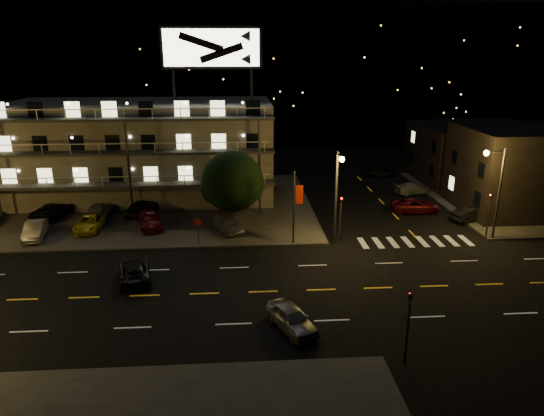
{
  "coord_description": "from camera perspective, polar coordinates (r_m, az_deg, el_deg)",
  "views": [
    {
      "loc": [
        0.55,
        -29.72,
        15.7
      ],
      "look_at": [
        3.16,
        8.0,
        3.41
      ],
      "focal_mm": 32.0,
      "sensor_mm": 36.0,
      "label": 1
    }
  ],
  "objects": [
    {
      "name": "side_car_1",
      "position": [
        51.46,
        16.5,
        0.27
      ],
      "size": [
        4.98,
        2.38,
        1.37
      ],
      "primitive_type": "imported",
      "rotation": [
        0.0,
        0.0,
        1.55
      ],
      "color": "#5B0D15",
      "rests_on": "ground"
    },
    {
      "name": "curb_ne",
      "position": [
        59.86,
        25.7,
        1.05
      ],
      "size": [
        16.0,
        24.0,
        0.15
      ],
      "primitive_type": "cube",
      "color": "#333331",
      "rests_on": "ground"
    },
    {
      "name": "ground",
      "position": [
        33.62,
        -4.5,
        -9.9
      ],
      "size": [
        140.0,
        140.0,
        0.0
      ],
      "primitive_type": "plane",
      "color": "black",
      "rests_on": "ground"
    },
    {
      "name": "tree",
      "position": [
        43.58,
        -4.72,
        2.93
      ],
      "size": [
        5.7,
        5.48,
        7.17
      ],
      "color": "black",
      "rests_on": "curb_nw"
    },
    {
      "name": "side_car_2",
      "position": [
        58.11,
        16.24,
        2.23
      ],
      "size": [
        4.54,
        2.64,
        1.24
      ],
      "primitive_type": "imported",
      "rotation": [
        0.0,
        0.0,
        1.8
      ],
      "color": "gray",
      "rests_on": "ground"
    },
    {
      "name": "streetlight_nc",
      "position": [
        39.95,
        7.68,
        2.24
      ],
      "size": [
        0.44,
        1.92,
        8.0
      ],
      "color": "#2D2D30",
      "rests_on": "ground"
    },
    {
      "name": "lot_car_4",
      "position": [
        43.98,
        -5.2,
        -1.75
      ],
      "size": [
        3.36,
        4.68,
        1.48
      ],
      "primitive_type": "imported",
      "rotation": [
        0.0,
        0.0,
        0.42
      ],
      "color": "gray",
      "rests_on": "curb_nw"
    },
    {
      "name": "lot_car_2",
      "position": [
        47.09,
        -20.63,
        -1.65
      ],
      "size": [
        2.27,
        4.72,
        1.3
      ],
      "primitive_type": "imported",
      "rotation": [
        0.0,
        0.0,
        -0.03
      ],
      "color": "gold",
      "rests_on": "curb_nw"
    },
    {
      "name": "curb_nw",
      "position": [
        54.11,
        -19.36,
        0.17
      ],
      "size": [
        44.0,
        24.0,
        0.15
      ],
      "primitive_type": "cube",
      "color": "#333331",
      "rests_on": "ground"
    },
    {
      "name": "streetlight_ne",
      "position": [
        45.02,
        24.87,
        2.5
      ],
      "size": [
        1.92,
        0.44,
        8.0
      ],
      "color": "#2D2D30",
      "rests_on": "ground"
    },
    {
      "name": "motel",
      "position": [
        55.59,
        -14.86,
        6.67
      ],
      "size": [
        28.0,
        13.8,
        18.1
      ],
      "color": "gray",
      "rests_on": "ground"
    },
    {
      "name": "signal_sw",
      "position": [
        26.35,
        15.72,
        -12.64
      ],
      "size": [
        0.2,
        0.27,
        4.6
      ],
      "color": "#2D2D30",
      "rests_on": "ground"
    },
    {
      "name": "signal_ne",
      "position": [
        45.75,
        24.21,
        -0.31
      ],
      "size": [
        0.27,
        0.2,
        4.6
      ],
      "color": "#2D2D30",
      "rests_on": "ground"
    },
    {
      "name": "lot_car_9",
      "position": [
        48.38,
        -5.01,
        -0.01
      ],
      "size": [
        1.93,
        4.07,
        1.29
      ],
      "primitive_type": "imported",
      "rotation": [
        0.0,
        0.0,
        2.99
      ],
      "color": "#5B0D15",
      "rests_on": "curb_nw"
    },
    {
      "name": "side_bldg_front",
      "position": [
        55.57,
        28.23,
        3.95
      ],
      "size": [
        14.06,
        10.0,
        8.5
      ],
      "color": "black",
      "rests_on": "ground"
    },
    {
      "name": "lot_car_6",
      "position": [
        52.0,
        -24.28,
        -0.23
      ],
      "size": [
        3.63,
        5.48,
        1.4
      ],
      "primitive_type": "imported",
      "rotation": [
        0.0,
        0.0,
        2.86
      ],
      "color": "black",
      "rests_on": "curb_nw"
    },
    {
      "name": "lot_car_8",
      "position": [
        49.81,
        -14.99,
        0.11
      ],
      "size": [
        3.4,
        4.87,
        1.54
      ],
      "primitive_type": "imported",
      "rotation": [
        0.0,
        0.0,
        2.75
      ],
      "color": "black",
      "rests_on": "curb_nw"
    },
    {
      "name": "side_car_3",
      "position": [
        65.31,
        12.79,
        4.2
      ],
      "size": [
        3.72,
        1.64,
        1.25
      ],
      "primitive_type": "imported",
      "rotation": [
        0.0,
        0.0,
        1.52
      ],
      "color": "black",
      "rests_on": "ground"
    },
    {
      "name": "side_bldg_back",
      "position": [
        65.93,
        22.78,
        5.94
      ],
      "size": [
        14.06,
        12.0,
        7.0
      ],
      "color": "black",
      "rests_on": "ground"
    },
    {
      "name": "lot_car_7",
      "position": [
        50.03,
        -19.65,
        -0.3
      ],
      "size": [
        2.13,
        5.12,
        1.48
      ],
      "primitive_type": "imported",
      "rotation": [
        0.0,
        0.0,
        3.13
      ],
      "color": "gray",
      "rests_on": "curb_nw"
    },
    {
      "name": "hill_backdrop",
      "position": [
        98.8,
        -8.0,
        15.43
      ],
      "size": [
        120.0,
        25.0,
        24.0
      ],
      "color": "black",
      "rests_on": "ground"
    },
    {
      "name": "signal_nw",
      "position": [
        41.28,
        8.07,
        -0.73
      ],
      "size": [
        0.2,
        0.27,
        4.6
      ],
      "color": "#2D2D30",
      "rests_on": "ground"
    },
    {
      "name": "lot_car_1",
      "position": [
        46.94,
        -26.12,
        -2.34
      ],
      "size": [
        2.25,
        4.53,
        1.43
      ],
      "primitive_type": "imported",
      "rotation": [
        0.0,
        0.0,
        0.18
      ],
      "color": "gray",
      "rests_on": "curb_nw"
    },
    {
      "name": "road_car_east",
      "position": [
        29.28,
        2.34,
        -12.83
      ],
      "size": [
        3.19,
        4.43,
        1.4
      ],
      "primitive_type": "imported",
      "rotation": [
        0.0,
        0.0,
        0.42
      ],
      "color": "gray",
      "rests_on": "ground"
    },
    {
      "name": "stop_sign",
      "position": [
        40.92,
        -8.69,
        -2.2
      ],
      "size": [
        0.91,
        0.11,
        2.61
      ],
      "color": "#2D2D30",
      "rests_on": "ground"
    },
    {
      "name": "banner_north",
      "position": [
        40.3,
        2.7,
        0.25
      ],
      "size": [
        0.83,
        0.16,
        6.4
      ],
      "color": "#2D2D30",
      "rests_on": "ground"
    },
    {
      "name": "lot_car_3",
      "position": [
        46.11,
        -14.15,
        -1.35
      ],
      "size": [
        3.27,
        5.19,
        1.4
      ],
      "primitive_type": "imported",
      "rotation": [
        0.0,
        0.0,
        0.29
      ],
      "color": "#5B0D15",
      "rests_on": "curb_nw"
    },
    {
      "name": "road_car_west",
      "position": [
        36.34,
        -15.87,
        -7.21
      ],
      "size": [
        3.11,
        4.97,
        1.28
      ],
      "primitive_type": "imported",
      "rotation": [
        0.0,
        0.0,
        3.37
      ],
      "color": "black",
      "rests_on": "ground"
    },
    {
      "name": "side_car_0",
      "position": [
        50.51,
        22.54,
        -0.69
      ],
      "size": [
        4.53,
        2.51,
        1.42
      ],
      "primitive_type": "imported",
      "rotation": [
        0.0,
        0.0,
        1.82
      ],
      "color": "black",
      "rests_on": "ground"
    }
  ]
}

